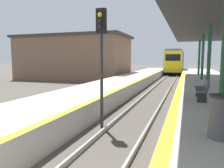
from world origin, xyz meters
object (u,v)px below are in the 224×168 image
trash_bin (220,117)px  bench (203,88)px  train (175,62)px  signal_near (101,46)px

trash_bin → bench: bearing=90.6°
train → signal_near: size_ratio=3.66×
trash_bin → train: bearing=94.2°
signal_near → bench: 4.68m
train → bench: (2.69, -32.67, -0.74)m
train → trash_bin: train is taller
signal_near → trash_bin: size_ratio=4.66×
signal_near → trash_bin: bearing=-33.8°
train → signal_near: signal_near is taller
bench → trash_bin: bearing=-89.4°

